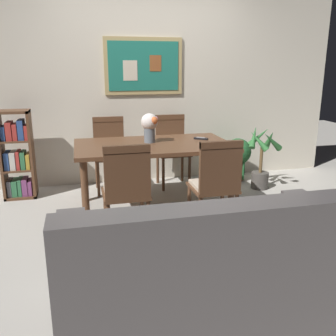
# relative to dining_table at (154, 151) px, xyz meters

# --- Properties ---
(ground_plane) EXTENTS (12.00, 12.00, 0.00)m
(ground_plane) POSITION_rel_dining_table_xyz_m (0.15, -0.42, -0.64)
(ground_plane) COLOR #B7B2A8
(wall_back_with_painting) EXTENTS (5.20, 0.14, 2.60)m
(wall_back_with_painting) POSITION_rel_dining_table_xyz_m (0.14, 1.12, 0.66)
(wall_back_with_painting) COLOR beige
(wall_back_with_painting) RESTS_ON ground_plane
(dining_table) EXTENTS (1.64, 0.95, 0.73)m
(dining_table) POSITION_rel_dining_table_xyz_m (0.00, 0.00, 0.00)
(dining_table) COLOR brown
(dining_table) RESTS_ON ground_plane
(dining_chair_far_left) EXTENTS (0.40, 0.41, 0.91)m
(dining_chair_far_left) POSITION_rel_dining_table_xyz_m (-0.40, 0.78, -0.11)
(dining_chair_far_left) COLOR brown
(dining_chair_far_left) RESTS_ON ground_plane
(dining_chair_near_right) EXTENTS (0.40, 0.41, 0.91)m
(dining_chair_near_right) POSITION_rel_dining_table_xyz_m (0.41, -0.80, -0.11)
(dining_chair_near_right) COLOR brown
(dining_chair_near_right) RESTS_ON ground_plane
(dining_chair_near_left) EXTENTS (0.40, 0.41, 0.91)m
(dining_chair_near_left) POSITION_rel_dining_table_xyz_m (-0.39, -0.78, -0.11)
(dining_chair_near_left) COLOR brown
(dining_chair_near_left) RESTS_ON ground_plane
(dining_chair_far_right) EXTENTS (0.40, 0.41, 0.91)m
(dining_chair_far_right) POSITION_rel_dining_table_xyz_m (0.40, 0.79, -0.11)
(dining_chair_far_right) COLOR brown
(dining_chair_far_right) RESTS_ON ground_plane
(leather_couch) EXTENTS (1.80, 0.84, 0.84)m
(leather_couch) POSITION_rel_dining_table_xyz_m (-0.04, -1.88, -0.33)
(leather_couch) COLOR #514C4C
(leather_couch) RESTS_ON ground_plane
(bookshelf) EXTENTS (0.36, 0.28, 1.04)m
(bookshelf) POSITION_rel_dining_table_xyz_m (-1.48, 0.74, -0.15)
(bookshelf) COLOR brown
(bookshelf) RESTS_ON ground_plane
(potted_ivy) EXTENTS (0.36, 0.36, 0.58)m
(potted_ivy) POSITION_rel_dining_table_xyz_m (1.32, 0.77, -0.30)
(potted_ivy) COLOR brown
(potted_ivy) RESTS_ON ground_plane
(potted_palm) EXTENTS (0.42, 0.44, 0.80)m
(potted_palm) POSITION_rel_dining_table_xyz_m (1.45, 0.35, -0.28)
(potted_palm) COLOR #4C4742
(potted_palm) RESTS_ON ground_plane
(flower_vase) EXTENTS (0.19, 0.20, 0.31)m
(flower_vase) POSITION_rel_dining_table_xyz_m (-0.03, 0.07, 0.27)
(flower_vase) COLOR slate
(flower_vase) RESTS_ON dining_table
(tv_remote) EXTENTS (0.15, 0.13, 0.02)m
(tv_remote) POSITION_rel_dining_table_xyz_m (0.56, 0.10, 0.10)
(tv_remote) COLOR black
(tv_remote) RESTS_ON dining_table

